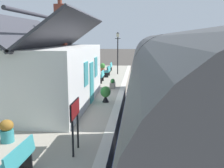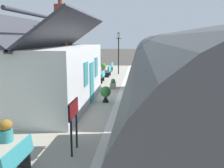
{
  "view_description": "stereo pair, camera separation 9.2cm",
  "coord_description": "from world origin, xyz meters",
  "px_view_note": "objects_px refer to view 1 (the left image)",
  "views": [
    {
      "loc": [
        -14.27,
        0.23,
        4.18
      ],
      "look_at": [
        -1.68,
        1.5,
        1.83
      ],
      "focal_mm": 40.28,
      "sensor_mm": 36.0,
      "label": 1
    },
    {
      "loc": [
        -14.26,
        0.14,
        4.18
      ],
      "look_at": [
        -1.68,
        1.5,
        1.83
      ],
      "focal_mm": 40.28,
      "sensor_mm": 36.0,
      "label": 2
    }
  ],
  "objects_px": {
    "station_building": "(50,73)",
    "planter_bench_left": "(106,93)",
    "train": "(167,91)",
    "lamp_post_platform": "(118,45)",
    "station_sign_board": "(75,114)",
    "bench_platform_end": "(110,67)",
    "planter_by_door": "(7,131)",
    "bench_near_building": "(101,76)",
    "planter_corner_building": "(85,68)",
    "planter_edge_near": "(102,67)",
    "bench_mid_platform": "(108,71)",
    "planter_under_sign": "(113,84)",
    "bench_by_lamp": "(16,161)"
  },
  "relations": [
    {
      "from": "station_building",
      "to": "planter_bench_left",
      "type": "distance_m",
      "value": 3.01
    },
    {
      "from": "train",
      "to": "lamp_post_platform",
      "type": "xyz_separation_m",
      "value": [
        13.77,
        2.92,
        1.29
      ]
    },
    {
      "from": "station_sign_board",
      "to": "planter_bench_left",
      "type": "bearing_deg",
      "value": -1.41
    },
    {
      "from": "bench_platform_end",
      "to": "lamp_post_platform",
      "type": "distance_m",
      "value": 3.01
    },
    {
      "from": "planter_by_door",
      "to": "lamp_post_platform",
      "type": "relative_size",
      "value": 0.2
    },
    {
      "from": "station_building",
      "to": "station_sign_board",
      "type": "xyz_separation_m",
      "value": [
        -5.29,
        -2.58,
        -0.39
      ]
    },
    {
      "from": "bench_near_building",
      "to": "lamp_post_platform",
      "type": "xyz_separation_m",
      "value": [
        4.39,
        -0.9,
        2.19
      ]
    },
    {
      "from": "bench_platform_end",
      "to": "planter_bench_left",
      "type": "distance_m",
      "value": 12.2
    },
    {
      "from": "bench_near_building",
      "to": "planter_bench_left",
      "type": "height_order",
      "value": "bench_near_building"
    },
    {
      "from": "station_building",
      "to": "bench_platform_end",
      "type": "relative_size",
      "value": 5.76
    },
    {
      "from": "planter_bench_left",
      "to": "planter_corner_building",
      "type": "xyz_separation_m",
      "value": [
        11.18,
        3.38,
        -0.08
      ]
    },
    {
      "from": "planter_edge_near",
      "to": "station_building",
      "type": "bearing_deg",
      "value": 176.2
    },
    {
      "from": "bench_mid_platform",
      "to": "planter_under_sign",
      "type": "relative_size",
      "value": 1.79
    },
    {
      "from": "bench_mid_platform",
      "to": "bench_platform_end",
      "type": "bearing_deg",
      "value": 2.86
    },
    {
      "from": "bench_mid_platform",
      "to": "planter_edge_near",
      "type": "relative_size",
      "value": 1.73
    },
    {
      "from": "bench_platform_end",
      "to": "bench_by_lamp",
      "type": "bearing_deg",
      "value": 179.74
    },
    {
      "from": "bench_by_lamp",
      "to": "station_sign_board",
      "type": "relative_size",
      "value": 0.9
    },
    {
      "from": "train",
      "to": "planter_by_door",
      "type": "relative_size",
      "value": 21.36
    },
    {
      "from": "train",
      "to": "planter_corner_building",
      "type": "xyz_separation_m",
      "value": [
        14.66,
        6.13,
        -0.99
      ]
    },
    {
      "from": "bench_mid_platform",
      "to": "planter_corner_building",
      "type": "distance_m",
      "value": 3.42
    },
    {
      "from": "train",
      "to": "bench_near_building",
      "type": "xyz_separation_m",
      "value": [
        9.38,
        3.83,
        -0.91
      ]
    },
    {
      "from": "station_sign_board",
      "to": "planter_edge_near",
      "type": "bearing_deg",
      "value": 5.4
    },
    {
      "from": "bench_by_lamp",
      "to": "planter_edge_near",
      "type": "height_order",
      "value": "bench_by_lamp"
    },
    {
      "from": "planter_edge_near",
      "to": "planter_corner_building",
      "type": "bearing_deg",
      "value": 126.72
    },
    {
      "from": "bench_mid_platform",
      "to": "lamp_post_platform",
      "type": "xyz_separation_m",
      "value": [
        1.48,
        -0.75,
        2.19
      ]
    },
    {
      "from": "bench_platform_end",
      "to": "lamp_post_platform",
      "type": "bearing_deg",
      "value": -153.76
    },
    {
      "from": "bench_mid_platform",
      "to": "planter_edge_near",
      "type": "bearing_deg",
      "value": 15.19
    },
    {
      "from": "planter_by_door",
      "to": "planter_under_sign",
      "type": "relative_size",
      "value": 0.96
    },
    {
      "from": "bench_by_lamp",
      "to": "station_building",
      "type": "bearing_deg",
      "value": 12.69
    },
    {
      "from": "planter_edge_near",
      "to": "planter_corner_building",
      "type": "relative_size",
      "value": 1.03
    },
    {
      "from": "lamp_post_platform",
      "to": "planter_by_door",
      "type": "bearing_deg",
      "value": 171.43
    },
    {
      "from": "bench_by_lamp",
      "to": "station_sign_board",
      "type": "height_order",
      "value": "station_sign_board"
    },
    {
      "from": "planter_edge_near",
      "to": "station_sign_board",
      "type": "bearing_deg",
      "value": -174.6
    },
    {
      "from": "bench_by_lamp",
      "to": "planter_corner_building",
      "type": "distance_m",
      "value": 18.82
    },
    {
      "from": "bench_platform_end",
      "to": "planter_edge_near",
      "type": "bearing_deg",
      "value": 78.37
    },
    {
      "from": "train",
      "to": "lamp_post_platform",
      "type": "bearing_deg",
      "value": 11.97
    },
    {
      "from": "station_building",
      "to": "planter_under_sign",
      "type": "bearing_deg",
      "value": -31.72
    },
    {
      "from": "train",
      "to": "planter_edge_near",
      "type": "distance_m",
      "value": 16.48
    },
    {
      "from": "planter_edge_near",
      "to": "planter_bench_left",
      "type": "bearing_deg",
      "value": -171.37
    },
    {
      "from": "planter_by_door",
      "to": "lamp_post_platform",
      "type": "xyz_separation_m",
      "value": [
        15.7,
        -2.37,
        2.29
      ]
    },
    {
      "from": "planter_under_sign",
      "to": "bench_near_building",
      "type": "bearing_deg",
      "value": 26.92
    },
    {
      "from": "bench_platform_end",
      "to": "planter_corner_building",
      "type": "relative_size",
      "value": 1.77
    },
    {
      "from": "bench_platform_end",
      "to": "station_sign_board",
      "type": "bearing_deg",
      "value": -177.03
    },
    {
      "from": "planter_by_door",
      "to": "planter_corner_building",
      "type": "bearing_deg",
      "value": 2.93
    },
    {
      "from": "station_building",
      "to": "bench_by_lamp",
      "type": "relative_size",
      "value": 5.74
    },
    {
      "from": "bench_platform_end",
      "to": "bench_near_building",
      "type": "xyz_separation_m",
      "value": [
        -6.25,
        -0.01,
        0.0
      ]
    },
    {
      "from": "planter_bench_left",
      "to": "bench_mid_platform",
      "type": "bearing_deg",
      "value": 5.94
    },
    {
      "from": "bench_mid_platform",
      "to": "planter_under_sign",
      "type": "distance_m",
      "value": 5.11
    },
    {
      "from": "station_building",
      "to": "planter_corner_building",
      "type": "relative_size",
      "value": 10.22
    },
    {
      "from": "planter_by_door",
      "to": "planter_under_sign",
      "type": "xyz_separation_m",
      "value": [
        9.2,
        -2.53,
        -0.08
      ]
    }
  ]
}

